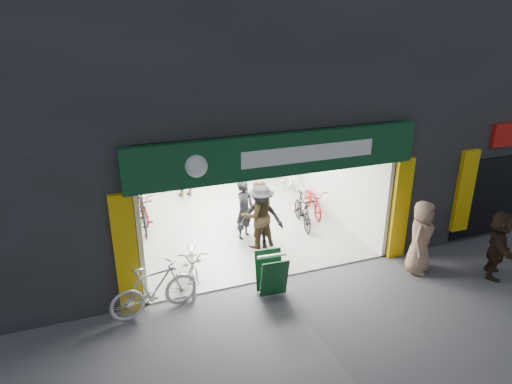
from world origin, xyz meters
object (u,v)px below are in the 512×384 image
bike_left_front (193,262)px  sandwich_board (272,273)px  parked_bike (154,289)px  bike_right_front (303,211)px  pedestrian_near (421,237)px

bike_left_front → sandwich_board: bike_left_front is taller
parked_bike → bike_right_front: bearing=-71.1°
sandwich_board → pedestrian_near: bearing=-1.3°
pedestrian_near → sandwich_board: size_ratio=1.92×
parked_bike → pedestrian_near: pedestrian_near is taller
pedestrian_near → sandwich_board: pedestrian_near is taller
parked_bike → sandwich_board: parked_bike is taller
bike_right_front → parked_bike: 5.30m
bike_right_front → parked_bike: parked_bike is taller
parked_bike → sandwich_board: bearing=-105.4°
bike_right_front → pedestrian_near: bearing=-54.2°
bike_left_front → parked_bike: (-1.00, -0.90, 0.07)m
bike_left_front → pedestrian_near: bearing=-5.4°
bike_left_front → pedestrian_near: pedestrian_near is taller
bike_left_front → sandwich_board: size_ratio=2.01×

